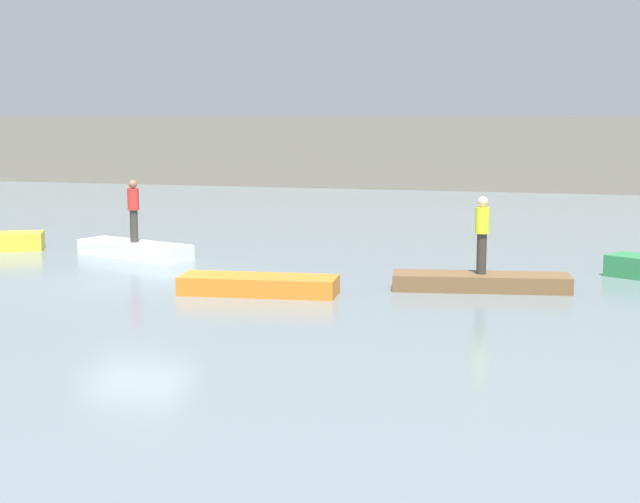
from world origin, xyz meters
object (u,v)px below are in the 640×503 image
at_px(rowboat_white, 135,250).
at_px(rowboat_brown, 481,282).
at_px(rowboat_orange, 259,285).
at_px(person_hiviz_shirt, 482,231).
at_px(person_red_shirt, 133,207).

xyz_separation_m(rowboat_white, rowboat_brown, (9.83, -2.40, -0.02)).
height_order(rowboat_orange, person_hiviz_shirt, person_hiviz_shirt).
bearing_deg(rowboat_brown, rowboat_orange, -168.27).
bearing_deg(rowboat_orange, person_red_shirt, 134.39).
bearing_deg(rowboat_white, person_red_shirt, 135.41).
height_order(rowboat_white, person_hiviz_shirt, person_hiviz_shirt).
bearing_deg(rowboat_brown, person_red_shirt, 156.55).
height_order(rowboat_brown, person_red_shirt, person_red_shirt).
relative_size(rowboat_orange, rowboat_brown, 0.88).
bearing_deg(rowboat_orange, rowboat_white, 134.39).
bearing_deg(person_hiviz_shirt, person_red_shirt, 166.27).
bearing_deg(person_red_shirt, person_hiviz_shirt, -13.73).
height_order(rowboat_brown, person_hiviz_shirt, person_hiviz_shirt).
bearing_deg(rowboat_orange, person_hiviz_shirt, 15.17).
bearing_deg(person_red_shirt, rowboat_brown, -13.73).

